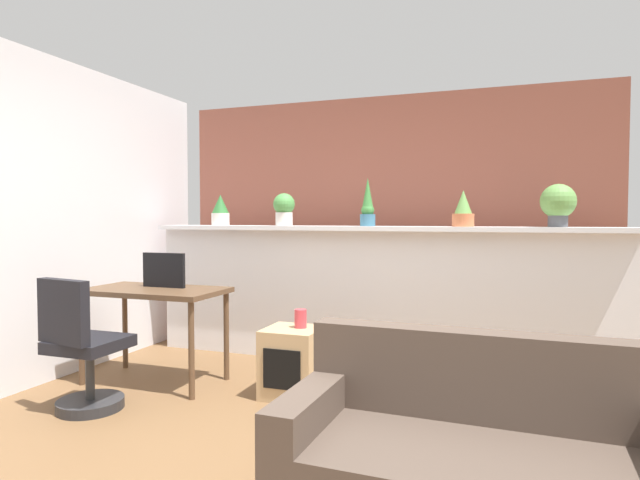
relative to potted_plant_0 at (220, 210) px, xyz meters
name	(u,v)px	position (x,y,z in m)	size (l,w,h in m)	color
ground_plane	(280,459)	(1.50, -1.97, -1.38)	(12.00, 12.00, 0.00)	brown
divider_wall	(371,297)	(1.50, 0.03, -0.78)	(4.21, 0.16, 1.20)	silver
plant_shelf	(370,228)	(1.50, -0.01, -0.17)	(4.21, 0.33, 0.04)	silver
brick_wall_behind	(386,224)	(1.50, 0.63, -0.13)	(4.21, 0.10, 2.50)	brown
side_wall_left	(14,219)	(-0.85, -1.57, -0.08)	(0.12, 4.40, 2.60)	silver
potted_plant_0	(220,210)	(0.00, 0.00, 0.00)	(0.17, 0.17, 0.30)	silver
potted_plant_1	(284,208)	(0.69, -0.04, 0.02)	(0.20, 0.20, 0.30)	silver
potted_plant_2	(368,206)	(1.48, 0.00, 0.03)	(0.13, 0.13, 0.43)	#386B84
potted_plant_3	(463,210)	(2.30, -0.03, -0.01)	(0.18, 0.18, 0.30)	#C66B42
potted_plant_4	(558,203)	(3.02, 0.01, 0.04)	(0.27, 0.27, 0.34)	#4C4C51
desk	(155,299)	(0.02, -1.06, -0.72)	(1.10, 0.60, 0.75)	brown
tv_monitor	(164,270)	(0.05, -0.98, -0.49)	(0.38, 0.04, 0.28)	black
office_chair	(82,355)	(-0.04, -1.76, -0.99)	(0.48, 0.48, 0.91)	#262628
side_cube_shelf	(293,362)	(1.17, -1.00, -1.13)	(0.40, 0.41, 0.50)	tan
vase_on_shelf	(301,319)	(1.22, -0.95, -0.81)	(0.09, 0.09, 0.14)	#CC3D47
couch	(476,470)	(2.54, -2.35, -1.10)	(1.58, 0.81, 0.80)	brown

